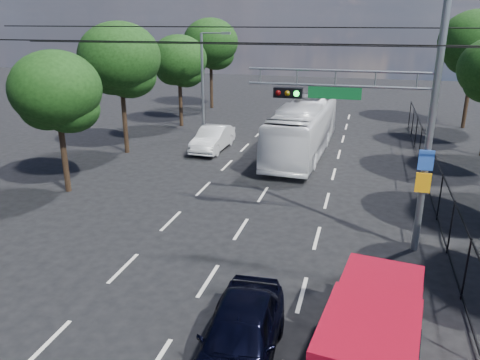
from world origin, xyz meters
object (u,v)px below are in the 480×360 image
(white_bus, at_px, (303,130))
(white_van, at_px, (213,139))
(navy_hatchback, at_px, (240,336))
(signal_mast, at_px, (395,103))
(red_pickup, at_px, (373,332))

(white_bus, distance_m, white_van, 5.64)
(navy_hatchback, bearing_deg, signal_mast, 62.28)
(white_bus, bearing_deg, red_pickup, -74.58)
(navy_hatchback, distance_m, white_van, 19.43)
(red_pickup, bearing_deg, white_bus, 103.05)
(white_van, bearing_deg, signal_mast, -46.06)
(signal_mast, relative_size, navy_hatchback, 2.11)
(signal_mast, distance_m, white_van, 15.51)
(signal_mast, xyz_separation_m, red_pickup, (-0.30, -6.79, -4.16))
(red_pickup, xyz_separation_m, navy_hatchback, (-3.03, -0.53, -0.31))
(red_pickup, relative_size, white_bus, 0.51)
(red_pickup, relative_size, white_van, 1.24)
(red_pickup, distance_m, navy_hatchback, 3.09)
(signal_mast, height_order, white_van, signal_mast)
(red_pickup, bearing_deg, navy_hatchback, -170.04)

